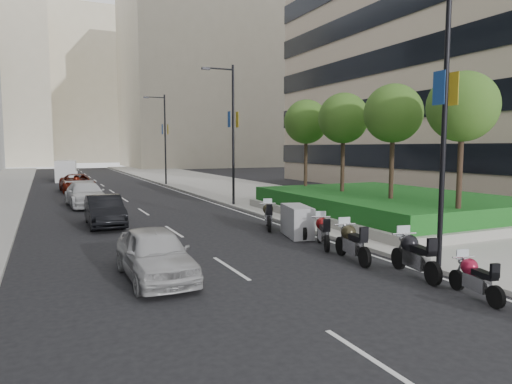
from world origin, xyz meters
TOP-DOWN VIEW (x-y plane):
  - ground at (0.00, 0.00)m, footprint 160.00×160.00m
  - sidewalk_right at (9.00, 30.00)m, footprint 10.00×100.00m
  - lane_edge at (3.70, 30.00)m, footprint 0.12×100.00m
  - lane_centre at (-1.50, 30.00)m, footprint 0.12×100.00m
  - building_cream_right at (22.00, 80.00)m, footprint 28.00×24.00m
  - building_cream_centre at (2.00, 120.00)m, footprint 30.00×24.00m
  - planter at (10.00, 10.00)m, footprint 10.00×14.00m
  - hedge at (10.00, 10.00)m, footprint 9.40×13.40m
  - tree_0 at (8.50, 4.00)m, footprint 2.80×2.80m
  - tree_1 at (8.50, 8.00)m, footprint 2.80×2.80m
  - tree_2 at (8.50, 12.00)m, footprint 2.80×2.80m
  - tree_3 at (8.50, 16.00)m, footprint 2.80×2.80m
  - lamp_post_0 at (4.14, 1.00)m, footprint 2.34×0.45m
  - lamp_post_1 at (4.14, 18.00)m, footprint 2.34×0.45m
  - lamp_post_2 at (4.14, 36.00)m, footprint 2.34×0.45m
  - motorcycle_1 at (3.06, -1.32)m, footprint 0.69×1.96m
  - motorcycle_2 at (3.11, 0.83)m, footprint 0.82×2.43m
  - motorcycle_3 at (2.57, 3.15)m, footprint 0.80×2.39m
  - motorcycle_4 at (2.89, 5.38)m, footprint 1.08×2.11m
  - motorcycle_5 at (2.99, 7.55)m, footprint 1.38×2.36m
  - motorcycle_6 at (2.75, 9.83)m, footprint 1.11×2.19m
  - car_a at (-3.93, 3.83)m, footprint 1.83×4.43m
  - car_b at (-4.18, 13.81)m, footprint 1.60×4.55m
  - car_c at (-4.40, 22.12)m, footprint 2.60×5.57m
  - car_d at (-4.25, 32.49)m, footprint 2.78×5.65m
  - delivery_van at (-4.51, 46.37)m, footprint 2.54×5.70m

SIDE VIEW (x-z plane):
  - ground at x=0.00m, z-range 0.00..0.00m
  - lane_edge at x=3.70m, z-range 0.00..0.01m
  - lane_centre at x=-1.50m, z-range 0.00..0.01m
  - sidewalk_right at x=9.00m, z-range 0.00..0.15m
  - planter at x=10.00m, z-range 0.15..0.55m
  - motorcycle_1 at x=3.06m, z-range 0.03..1.02m
  - motorcycle_4 at x=2.89m, z-range 0.04..1.16m
  - motorcycle_6 at x=2.75m, z-range 0.04..1.20m
  - motorcycle_3 at x=2.57m, z-range 0.04..1.24m
  - motorcycle_2 at x=3.11m, z-range 0.04..1.26m
  - motorcycle_5 at x=2.99m, z-range 0.00..1.34m
  - car_b at x=-4.18m, z-range 0.00..1.50m
  - car_a at x=-3.93m, z-range 0.00..1.50m
  - car_d at x=-4.25m, z-range 0.00..1.54m
  - car_c at x=-4.40m, z-range 0.00..1.57m
  - hedge at x=10.00m, z-range 0.55..1.35m
  - delivery_van at x=-4.51m, z-range -0.08..2.25m
  - lamp_post_0 at x=4.14m, z-range 0.57..9.57m
  - lamp_post_1 at x=4.14m, z-range 0.57..9.57m
  - lamp_post_2 at x=4.14m, z-range 0.57..9.57m
  - tree_0 at x=8.50m, z-range 2.27..8.57m
  - tree_1 at x=8.50m, z-range 2.27..8.57m
  - tree_2 at x=8.50m, z-range 2.27..8.57m
  - tree_3 at x=8.50m, z-range 2.27..8.57m
  - building_cream_right at x=22.00m, z-range 0.00..36.00m
  - building_cream_centre at x=2.00m, z-range 0.00..38.00m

